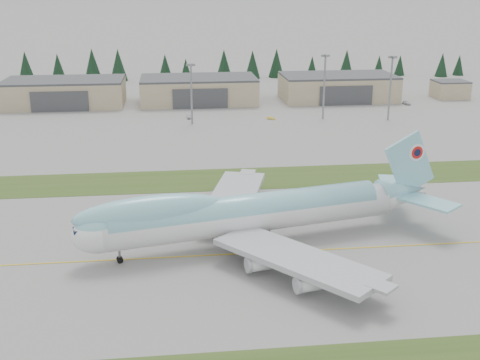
{
  "coord_description": "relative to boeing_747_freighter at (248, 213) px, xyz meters",
  "views": [
    {
      "loc": [
        -26.3,
        -102.16,
        48.67
      ],
      "look_at": [
        -12.33,
        19.95,
        8.0
      ],
      "focal_mm": 45.0,
      "sensor_mm": 36.0,
      "label": 1
    }
  ],
  "objects": [
    {
      "name": "ground",
      "position": [
        12.58,
        -4.25,
        -6.56
      ],
      "size": [
        7000.0,
        7000.0,
        0.0
      ],
      "primitive_type": "plane",
      "color": "slate",
      "rests_on": "ground"
    },
    {
      "name": "grass_strip_far",
      "position": [
        12.58,
        40.75,
        -6.56
      ],
      "size": [
        400.0,
        18.0,
        0.08
      ],
      "primitive_type": "cube",
      "color": "#31491A",
      "rests_on": "ground"
    },
    {
      "name": "taxiway_line_main",
      "position": [
        12.58,
        -4.25,
        -6.56
      ],
      "size": [
        400.0,
        0.4,
        0.02
      ],
      "primitive_type": "cube",
      "color": "gold",
      "rests_on": "ground"
    },
    {
      "name": "boeing_747_freighter",
      "position": [
        0.0,
        0.0,
        0.0
      ],
      "size": [
        75.87,
        63.76,
        19.91
      ],
      "rotation": [
        0.0,
        0.0,
        0.22
      ],
      "color": "silver",
      "rests_on": "ground"
    },
    {
      "name": "hangar_left",
      "position": [
        -57.42,
        145.65,
        -1.18
      ],
      "size": [
        48.0,
        26.6,
        10.8
      ],
      "color": "gray",
      "rests_on": "ground"
    },
    {
      "name": "hangar_center",
      "position": [
        -2.42,
        145.65,
        -1.18
      ],
      "size": [
        48.0,
        26.6,
        10.8
      ],
      "color": "gray",
      "rests_on": "ground"
    },
    {
      "name": "hangar_right",
      "position": [
        57.58,
        145.65,
        -1.18
      ],
      "size": [
        48.0,
        26.6,
        10.8
      ],
      "color": "gray",
      "rests_on": "ground"
    },
    {
      "name": "control_shed",
      "position": [
        107.58,
        143.75,
        -2.76
      ],
      "size": [
        14.0,
        12.0,
        7.6
      ],
      "color": "gray",
      "rests_on": "ground"
    },
    {
      "name": "floodlight_masts",
      "position": [
        -11.98,
        106.18,
        9.41
      ],
      "size": [
        153.87,
        8.32,
        23.76
      ],
      "color": "gray",
      "rests_on": "ground"
    },
    {
      "name": "service_vehicle_a",
      "position": [
        -7.65,
        114.45,
        -6.56
      ],
      "size": [
        1.76,
        3.64,
        1.2
      ],
      "primitive_type": "imported",
      "rotation": [
        0.0,
        0.0,
        0.1
      ],
      "color": "#BBBBBD",
      "rests_on": "ground"
    },
    {
      "name": "service_vehicle_b",
      "position": [
        22.59,
        109.85,
        -6.56
      ],
      "size": [
        3.23,
        2.51,
        1.02
      ],
      "primitive_type": "imported",
      "rotation": [
        0.0,
        0.0,
        1.04
      ],
      "color": "yellow",
      "rests_on": "ground"
    },
    {
      "name": "service_vehicle_c",
      "position": [
        83.2,
        131.19,
        -6.56
      ],
      "size": [
        2.66,
        4.83,
        1.33
      ],
      "primitive_type": "imported",
      "rotation": [
        0.0,
        0.0,
        0.18
      ],
      "color": "#AEADB2",
      "rests_on": "ground"
    },
    {
      "name": "conifer_belt",
      "position": [
        -10.38,
        208.33,
        0.74
      ],
      "size": [
        270.17,
        15.33,
        16.57
      ],
      "color": "black",
      "rests_on": "ground"
    }
  ]
}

